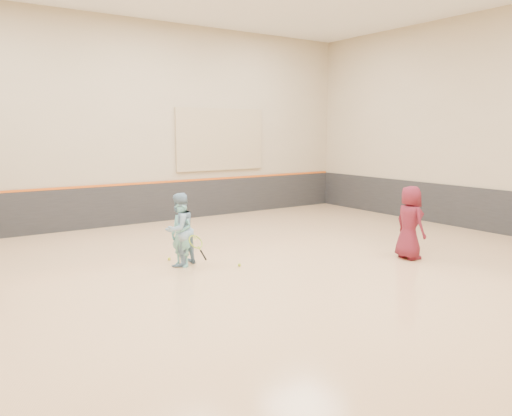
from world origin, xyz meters
TOP-DOWN VIEW (x-y plane):
  - room at (0.00, 0.00)m, footprint 15.04×12.04m
  - wainscot_back at (0.00, 5.97)m, footprint 14.90×0.04m
  - wainscot_right at (7.47, 0.00)m, footprint 0.04×11.90m
  - accent_stripe at (0.00, 5.96)m, footprint 14.90×0.03m
  - acoustic_panel at (2.80, 5.95)m, footprint 3.20×0.08m
  - girl at (-1.11, 0.87)m, footprint 0.50×0.58m
  - instructor at (-1.12, 0.94)m, footprint 0.91×0.82m
  - young_man at (3.30, -1.36)m, footprint 0.64×0.86m
  - held_racket at (-0.93, 0.59)m, footprint 0.51×0.51m
  - spare_racket at (0.25, 3.11)m, footprint 0.64×0.64m
  - ball_under_racket at (-0.14, 0.17)m, footprint 0.07×0.07m
  - ball_in_hand at (3.46, -1.49)m, footprint 0.07×0.07m
  - ball_beside_spare at (-1.14, 1.45)m, footprint 0.07×0.07m

SIDE VIEW (x-z plane):
  - ball_under_racket at x=-0.14m, z-range 0.00..0.07m
  - ball_beside_spare at x=-1.14m, z-range 0.00..0.07m
  - spare_racket at x=0.25m, z-range 0.00..0.12m
  - held_racket at x=-0.93m, z-range 0.26..0.84m
  - wainscot_back at x=0.00m, z-range 0.00..1.20m
  - wainscot_right at x=7.47m, z-range 0.00..1.20m
  - girl at x=-1.11m, z-range 0.00..1.34m
  - instructor at x=-1.12m, z-range 0.00..1.53m
  - young_man at x=3.30m, z-range 0.00..1.61m
  - room at x=0.00m, z-range -2.30..3.92m
  - ball_in_hand at x=3.46m, z-range 0.98..1.04m
  - accent_stripe at x=0.00m, z-range 1.19..1.25m
  - acoustic_panel at x=2.80m, z-range 1.50..3.50m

